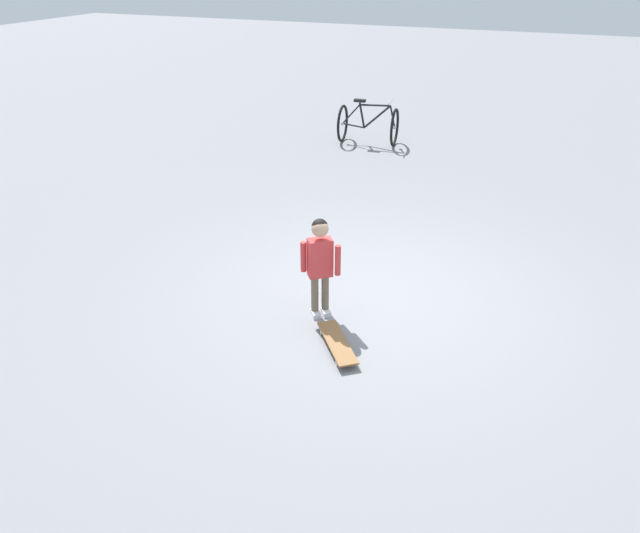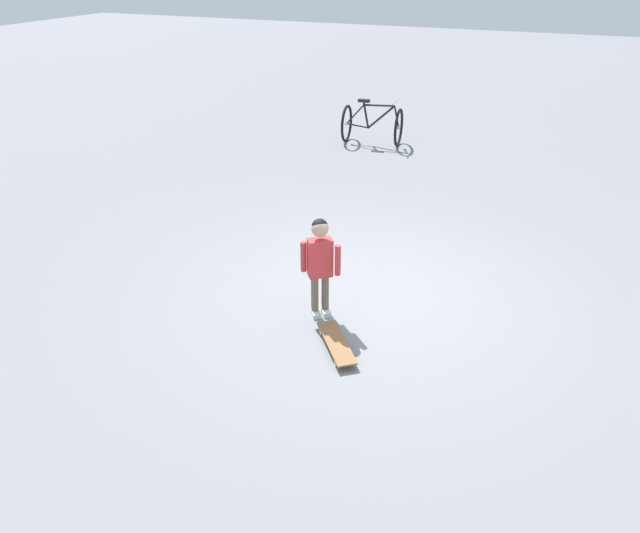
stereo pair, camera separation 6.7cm
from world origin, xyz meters
TOP-DOWN VIEW (x-y plane):
  - ground_plane at (0.00, 0.00)m, footprint 50.00×50.00m
  - child_person at (-0.42, -0.60)m, footprint 0.40×0.27m
  - skateboard at (-0.04, -1.11)m, footprint 0.61×0.71m
  - bicycle_mid at (-1.89, 5.49)m, footprint 1.13×0.81m

SIDE VIEW (x-z plane):
  - ground_plane at x=0.00m, z-range 0.00..0.00m
  - skateboard at x=-0.04m, z-range 0.02..0.10m
  - bicycle_mid at x=-1.89m, z-range -0.04..0.80m
  - child_person at x=-0.42m, z-range 0.13..1.19m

